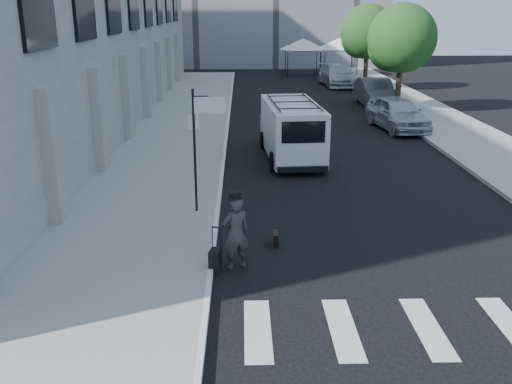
{
  "coord_description": "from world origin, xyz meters",
  "views": [
    {
      "loc": [
        -1.26,
        -12.34,
        5.75
      ],
      "look_at": [
        -0.93,
        1.36,
        1.3
      ],
      "focal_mm": 40.0,
      "sensor_mm": 36.0,
      "label": 1
    }
  ],
  "objects_px": {
    "parked_car_a": "(397,113)",
    "parked_car_b": "(375,93)",
    "parked_car_c": "(337,76)",
    "businessman": "(236,233)",
    "briefcase": "(276,239)",
    "suitcase": "(215,261)",
    "cargo_van": "(291,129)"
  },
  "relations": [
    {
      "from": "parked_car_a",
      "to": "parked_car_b",
      "type": "relative_size",
      "value": 0.94
    },
    {
      "from": "businessman",
      "to": "cargo_van",
      "type": "xyz_separation_m",
      "value": [
        2.09,
        10.15,
        0.28
      ]
    },
    {
      "from": "businessman",
      "to": "cargo_van",
      "type": "bearing_deg",
      "value": -124.55
    },
    {
      "from": "briefcase",
      "to": "parked_car_a",
      "type": "relative_size",
      "value": 0.09
    },
    {
      "from": "businessman",
      "to": "parked_car_a",
      "type": "xyz_separation_m",
      "value": [
        7.77,
        15.55,
        -0.07
      ]
    },
    {
      "from": "businessman",
      "to": "parked_car_c",
      "type": "relative_size",
      "value": 0.32
    },
    {
      "from": "suitcase",
      "to": "cargo_van",
      "type": "relative_size",
      "value": 0.17
    },
    {
      "from": "businessman",
      "to": "parked_car_c",
      "type": "xyz_separation_m",
      "value": [
        7.42,
        31.82,
        -0.08
      ]
    },
    {
      "from": "briefcase",
      "to": "parked_car_a",
      "type": "distance_m",
      "value": 15.75
    },
    {
      "from": "parked_car_a",
      "to": "parked_car_b",
      "type": "distance_m",
      "value": 6.94
    },
    {
      "from": "businessman",
      "to": "parked_car_b",
      "type": "distance_m",
      "value": 23.93
    },
    {
      "from": "parked_car_b",
      "to": "parked_car_c",
      "type": "relative_size",
      "value": 0.92
    },
    {
      "from": "businessman",
      "to": "briefcase",
      "type": "bearing_deg",
      "value": -149.09
    },
    {
      "from": "suitcase",
      "to": "cargo_van",
      "type": "height_order",
      "value": "cargo_van"
    },
    {
      "from": "briefcase",
      "to": "cargo_van",
      "type": "xyz_separation_m",
      "value": [
        1.1,
        8.8,
        0.98
      ]
    },
    {
      "from": "businessman",
      "to": "briefcase",
      "type": "distance_m",
      "value": 1.81
    },
    {
      "from": "briefcase",
      "to": "cargo_van",
      "type": "relative_size",
      "value": 0.07
    },
    {
      "from": "briefcase",
      "to": "suitcase",
      "type": "bearing_deg",
      "value": -131.06
    },
    {
      "from": "cargo_van",
      "to": "parked_car_b",
      "type": "height_order",
      "value": "cargo_van"
    },
    {
      "from": "businessman",
      "to": "cargo_van",
      "type": "relative_size",
      "value": 0.29
    },
    {
      "from": "businessman",
      "to": "cargo_van",
      "type": "height_order",
      "value": "cargo_van"
    },
    {
      "from": "briefcase",
      "to": "suitcase",
      "type": "xyz_separation_m",
      "value": [
        -1.46,
        -1.51,
        0.11
      ]
    },
    {
      "from": "businessman",
      "to": "briefcase",
      "type": "height_order",
      "value": "businessman"
    },
    {
      "from": "suitcase",
      "to": "parked_car_b",
      "type": "relative_size",
      "value": 0.21
    },
    {
      "from": "parked_car_a",
      "to": "parked_car_c",
      "type": "distance_m",
      "value": 16.27
    },
    {
      "from": "parked_car_b",
      "to": "parked_car_c",
      "type": "distance_m",
      "value": 9.38
    },
    {
      "from": "cargo_van",
      "to": "businessman",
      "type": "bearing_deg",
      "value": -105.56
    },
    {
      "from": "suitcase",
      "to": "parked_car_a",
      "type": "relative_size",
      "value": 0.22
    },
    {
      "from": "cargo_van",
      "to": "parked_car_b",
      "type": "xyz_separation_m",
      "value": [
        6.14,
        12.32,
        -0.32
      ]
    },
    {
      "from": "cargo_van",
      "to": "parked_car_a",
      "type": "bearing_deg",
      "value": 39.59
    },
    {
      "from": "parked_car_c",
      "to": "businessman",
      "type": "bearing_deg",
      "value": -108.17
    },
    {
      "from": "businessman",
      "to": "suitcase",
      "type": "relative_size",
      "value": 1.68
    }
  ]
}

